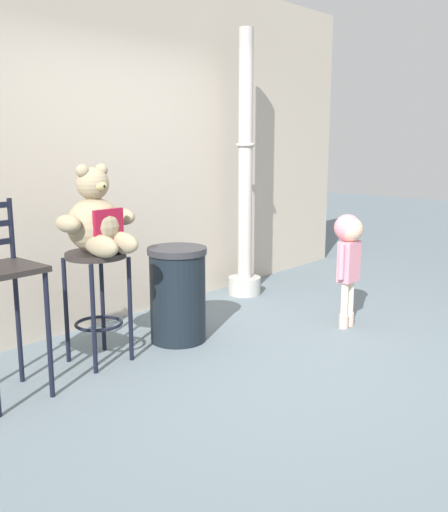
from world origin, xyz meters
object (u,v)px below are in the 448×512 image
object	(u,v)px
bar_stool_with_teddy	(97,283)
teddy_bear	(97,221)
lamppost	(245,195)
bar_chair_empty	(0,283)
trash_bin	(178,294)
child_walking	(349,246)

from	to	relation	value
bar_stool_with_teddy	teddy_bear	world-z (taller)	teddy_bear
lamppost	bar_chair_empty	distance (m)	2.94
teddy_bear	trash_bin	xyz separation A→B (m)	(0.69, -0.08, -0.65)
trash_bin	child_walking	bearing A→B (deg)	-35.24
teddy_bear	lamppost	bearing A→B (deg)	10.85
bar_stool_with_teddy	child_walking	bearing A→B (deg)	-26.98
child_walking	teddy_bear	bearing A→B (deg)	46.86
child_walking	trash_bin	xyz separation A→B (m)	(-1.19, 0.84, -0.32)
teddy_bear	trash_bin	distance (m)	0.95
child_walking	bar_chair_empty	xyz separation A→B (m)	(-2.63, 0.90, 0.03)
bar_stool_with_teddy	teddy_bear	distance (m)	0.45
bar_stool_with_teddy	lamppost	xyz separation A→B (m)	(2.14, 0.38, 0.44)
bar_stool_with_teddy	bar_chair_empty	xyz separation A→B (m)	(-0.75, -0.06, 0.15)
bar_stool_with_teddy	child_walking	xyz separation A→B (m)	(1.88, -0.96, 0.12)
teddy_bear	trash_bin	world-z (taller)	teddy_bear
child_walking	bar_stool_with_teddy	bearing A→B (deg)	46.09
bar_stool_with_teddy	trash_bin	bearing A→B (deg)	-9.48
teddy_bear	trash_bin	size ratio (longest dim) A/B	0.81
child_walking	trash_bin	size ratio (longest dim) A/B	1.28
bar_chair_empty	teddy_bear	bearing A→B (deg)	2.03
child_walking	bar_chair_empty	distance (m)	2.78
lamppost	bar_stool_with_teddy	bearing A→B (deg)	-169.96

